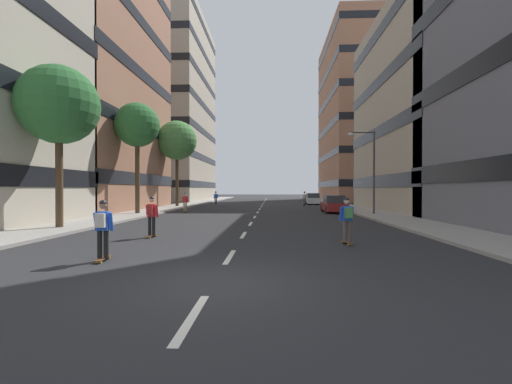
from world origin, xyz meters
TOP-DOWN VIEW (x-y plane):
  - ground_plane at (0.00, 30.24)m, footprint 181.42×181.42m
  - sidewalk_left at (-9.62, 34.02)m, footprint 3.30×83.15m
  - sidewalk_right at (9.62, 34.02)m, footprint 3.30×83.15m
  - lane_markings at (0.00, 33.00)m, footprint 0.16×72.20m
  - building_left_mid at (-18.97, 25.40)m, footprint 15.50×18.34m
  - building_left_far at (-18.97, 55.80)m, footprint 15.50×23.61m
  - building_right_mid at (18.97, 25.40)m, footprint 15.50×19.28m
  - building_right_far at (18.97, 55.80)m, footprint 15.50×23.07m
  - parked_car_near at (6.77, 23.25)m, footprint 1.82×4.40m
  - parked_car_mid at (6.77, 39.31)m, footprint 1.82×4.40m
  - street_tree_near at (-9.62, 19.80)m, footprint 3.56×3.56m
  - street_tree_mid at (-9.62, 31.39)m, footprint 4.47×4.47m
  - street_tree_far at (-9.62, 9.58)m, footprint 3.99×3.99m
  - streetlamp_right at (8.93, 19.85)m, footprint 2.13×0.30m
  - skater_0 at (-6.04, 36.72)m, footprint 0.56×0.92m
  - skater_1 at (-6.45, 22.61)m, footprint 0.55×0.91m
  - skater_2 at (5.28, 34.90)m, footprint 0.56×0.92m
  - skater_3 at (-3.91, 7.05)m, footprint 0.55×0.91m
  - skater_4 at (-3.60, 2.17)m, footprint 0.55×0.92m
  - skater_5 at (4.14, 5.61)m, footprint 0.56×0.92m

SIDE VIEW (x-z plane):
  - ground_plane at x=0.00m, z-range 0.00..0.00m
  - lane_markings at x=0.00m, z-range 0.00..0.01m
  - sidewalk_left at x=-9.62m, z-range 0.00..0.14m
  - sidewalk_right at x=9.62m, z-range 0.00..0.14m
  - parked_car_near at x=6.77m, z-range -0.06..1.46m
  - parked_car_mid at x=6.77m, z-range -0.06..1.46m
  - skater_0 at x=-6.04m, z-range 0.10..1.87m
  - skater_1 at x=-6.45m, z-range 0.10..1.87m
  - skater_2 at x=5.28m, z-range 0.13..1.90m
  - skater_3 at x=-3.91m, z-range 0.13..1.90m
  - skater_4 at x=-3.60m, z-range 0.13..1.90m
  - skater_5 at x=4.14m, z-range 0.13..1.90m
  - streetlamp_right at x=8.93m, z-range 0.89..7.39m
  - street_tree_far at x=-9.62m, z-range 2.24..10.50m
  - street_tree_near at x=-9.62m, z-range 2.75..11.67m
  - street_tree_mid at x=-9.62m, z-range 2.74..12.50m
  - building_right_mid at x=18.97m, z-range 0.09..18.71m
  - building_right_far at x=18.97m, z-range 0.09..30.15m
  - building_left_mid at x=-18.97m, z-range 0.09..30.48m
  - building_left_far at x=-18.97m, z-range 0.09..33.88m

